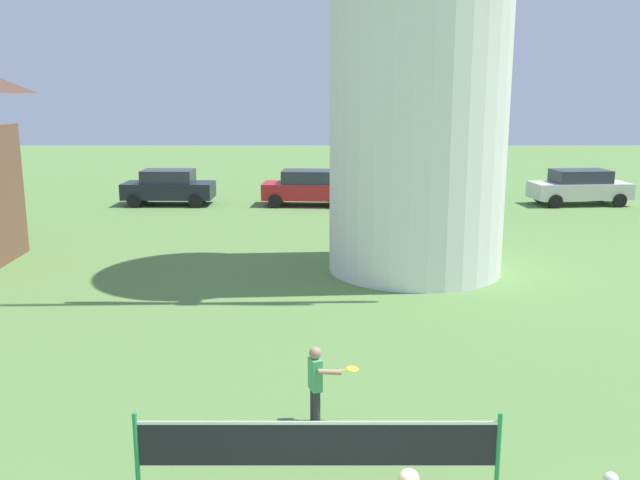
{
  "coord_description": "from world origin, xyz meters",
  "views": [
    {
      "loc": [
        -0.35,
        -5.56,
        4.93
      ],
      "look_at": [
        -0.38,
        4.21,
        2.83
      ],
      "focal_mm": 38.7,
      "sensor_mm": 36.0,
      "label": 1
    }
  ],
  "objects_px": {
    "stray_ball": "(613,480)",
    "player_far": "(319,381)",
    "tennis_net": "(319,445)",
    "parked_car_cream": "(582,187)",
    "parked_car_blue": "(439,187)",
    "parked_car_black": "(171,187)",
    "parked_car_red": "(310,187)"
  },
  "relations": [
    {
      "from": "stray_ball",
      "to": "parked_car_cream",
      "type": "relative_size",
      "value": 0.04
    },
    {
      "from": "tennis_net",
      "to": "parked_car_red",
      "type": "relative_size",
      "value": 1.13
    },
    {
      "from": "tennis_net",
      "to": "parked_car_cream",
      "type": "height_order",
      "value": "parked_car_cream"
    },
    {
      "from": "parked_car_blue",
      "to": "parked_car_cream",
      "type": "bearing_deg",
      "value": 1.56
    },
    {
      "from": "player_far",
      "to": "parked_car_red",
      "type": "distance_m",
      "value": 20.65
    },
    {
      "from": "parked_car_red",
      "to": "player_far",
      "type": "bearing_deg",
      "value": -88.59
    },
    {
      "from": "stray_ball",
      "to": "parked_car_black",
      "type": "height_order",
      "value": "parked_car_black"
    },
    {
      "from": "parked_car_red",
      "to": "parked_car_blue",
      "type": "height_order",
      "value": "same"
    },
    {
      "from": "tennis_net",
      "to": "stray_ball",
      "type": "relative_size",
      "value": 23.34
    },
    {
      "from": "parked_car_cream",
      "to": "parked_car_blue",
      "type": "bearing_deg",
      "value": -178.44
    },
    {
      "from": "stray_ball",
      "to": "parked_car_red",
      "type": "distance_m",
      "value": 22.77
    },
    {
      "from": "parked_car_cream",
      "to": "parked_car_black",
      "type": "bearing_deg",
      "value": -179.96
    },
    {
      "from": "tennis_net",
      "to": "parked_car_black",
      "type": "bearing_deg",
      "value": 106.46
    },
    {
      "from": "player_far",
      "to": "parked_car_red",
      "type": "height_order",
      "value": "parked_car_red"
    },
    {
      "from": "stray_ball",
      "to": "parked_car_blue",
      "type": "distance_m",
      "value": 22.4
    },
    {
      "from": "parked_car_red",
      "to": "parked_car_black",
      "type": "bearing_deg",
      "value": 178.62
    },
    {
      "from": "parked_car_red",
      "to": "tennis_net",
      "type": "bearing_deg",
      "value": -88.67
    },
    {
      "from": "stray_ball",
      "to": "parked_car_blue",
      "type": "height_order",
      "value": "parked_car_blue"
    },
    {
      "from": "stray_ball",
      "to": "player_far",
      "type": "bearing_deg",
      "value": 155.5
    },
    {
      "from": "stray_ball",
      "to": "parked_car_cream",
      "type": "height_order",
      "value": "parked_car_cream"
    },
    {
      "from": "player_far",
      "to": "parked_car_cream",
      "type": "bearing_deg",
      "value": 60.83
    },
    {
      "from": "tennis_net",
      "to": "player_far",
      "type": "relative_size",
      "value": 3.69
    },
    {
      "from": "tennis_net",
      "to": "parked_car_cream",
      "type": "xyz_separation_m",
      "value": [
        11.6,
        22.69,
        0.13
      ]
    },
    {
      "from": "player_far",
      "to": "parked_car_cream",
      "type": "relative_size",
      "value": 0.28
    },
    {
      "from": "parked_car_red",
      "to": "stray_ball",
      "type": "bearing_deg",
      "value": -79.19
    },
    {
      "from": "stray_ball",
      "to": "parked_car_cream",
      "type": "bearing_deg",
      "value": 70.78
    },
    {
      "from": "player_far",
      "to": "stray_ball",
      "type": "bearing_deg",
      "value": -24.5
    },
    {
      "from": "stray_ball",
      "to": "tennis_net",
      "type": "bearing_deg",
      "value": -177.3
    },
    {
      "from": "player_far",
      "to": "stray_ball",
      "type": "xyz_separation_m",
      "value": [
        3.76,
        -1.71,
        -0.6
      ]
    },
    {
      "from": "tennis_net",
      "to": "parked_car_cream",
      "type": "bearing_deg",
      "value": 62.94
    },
    {
      "from": "stray_ball",
      "to": "parked_car_cream",
      "type": "distance_m",
      "value": 23.86
    },
    {
      "from": "tennis_net",
      "to": "parked_car_black",
      "type": "height_order",
      "value": "parked_car_black"
    }
  ]
}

